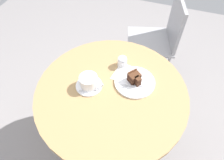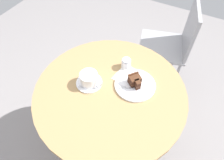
% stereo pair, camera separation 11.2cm
% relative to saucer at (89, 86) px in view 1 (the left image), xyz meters
% --- Properties ---
extents(ground_plane, '(4.40, 4.40, 0.01)m').
position_rel_saucer_xyz_m(ground_plane, '(0.13, 0.01, -0.71)').
color(ground_plane, gray).
rests_on(ground_plane, ground).
extents(cafe_table, '(0.87, 0.87, 0.70)m').
position_rel_saucer_xyz_m(cafe_table, '(0.13, 0.01, -0.11)').
color(cafe_table, '#A37F51').
rests_on(cafe_table, ground).
extents(saucer, '(0.15, 0.15, 0.01)m').
position_rel_saucer_xyz_m(saucer, '(0.00, 0.00, 0.00)').
color(saucer, white).
rests_on(saucer, cafe_table).
extents(coffee_cup, '(0.14, 0.10, 0.07)m').
position_rel_saucer_xyz_m(coffee_cup, '(0.00, 0.00, 0.04)').
color(coffee_cup, white).
rests_on(coffee_cup, saucer).
extents(teaspoon, '(0.09, 0.04, 0.00)m').
position_rel_saucer_xyz_m(teaspoon, '(-0.00, -0.05, 0.01)').
color(teaspoon, '#B7B7BC').
rests_on(teaspoon, saucer).
extents(cake_plate, '(0.24, 0.24, 0.01)m').
position_rel_saucer_xyz_m(cake_plate, '(0.24, 0.11, 0.00)').
color(cake_plate, white).
rests_on(cake_plate, cafe_table).
extents(cake_slice, '(0.09, 0.08, 0.06)m').
position_rel_saucer_xyz_m(cake_slice, '(0.24, 0.11, 0.04)').
color(cake_slice, '#381E14').
rests_on(cake_slice, cake_plate).
extents(fork, '(0.14, 0.06, 0.00)m').
position_rel_saucer_xyz_m(fork, '(0.22, 0.06, 0.01)').
color(fork, '#B7B7BC').
rests_on(fork, cake_plate).
extents(napkin, '(0.17, 0.17, 0.00)m').
position_rel_saucer_xyz_m(napkin, '(0.19, 0.15, -0.00)').
color(napkin, silver).
rests_on(napkin, cafe_table).
extents(cafe_chair, '(0.47, 0.47, 0.86)m').
position_rel_saucer_xyz_m(cafe_chair, '(0.30, 0.79, -0.18)').
color(cafe_chair, '#9E9EA3').
rests_on(cafe_chair, ground).
extents(sugar_pot, '(0.06, 0.06, 0.07)m').
position_rel_saucer_xyz_m(sugar_pot, '(0.13, 0.22, 0.03)').
color(sugar_pot, white).
rests_on(sugar_pot, cafe_table).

